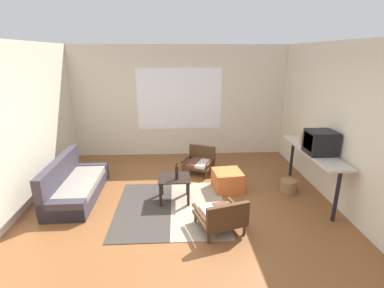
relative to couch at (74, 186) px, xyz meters
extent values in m
plane|color=brown|center=(1.94, -0.78, -0.22)|extent=(7.80, 7.80, 0.00)
cube|color=beige|center=(1.94, 2.28, 1.13)|extent=(5.60, 0.12, 2.70)
cube|color=white|center=(1.94, 2.21, 1.21)|extent=(2.07, 0.01, 1.49)
cube|color=beige|center=(4.60, -0.48, 1.13)|extent=(0.12, 6.60, 2.70)
cube|color=beige|center=(-0.72, -0.48, 1.13)|extent=(0.12, 6.60, 2.70)
cube|color=#38332D|center=(1.29, -0.49, -0.22)|extent=(0.91, 1.87, 0.01)
cube|color=gray|center=(2.20, -0.49, -0.22)|extent=(0.91, 1.87, 0.01)
cube|color=#38333D|center=(0.07, 0.00, -0.11)|extent=(0.73, 1.75, 0.22)
cube|color=gray|center=(0.10, 0.00, 0.05)|extent=(0.63, 1.57, 0.10)
cube|color=#38333D|center=(-0.22, 0.00, 0.20)|extent=(0.16, 1.74, 0.62)
cube|color=#38333D|center=(0.06, 0.78, -0.05)|extent=(0.71, 0.19, 0.33)
cube|color=#38333D|center=(0.08, -0.78, -0.05)|extent=(0.71, 0.19, 0.33)
cube|color=black|center=(1.81, -0.22, 0.21)|extent=(0.55, 0.51, 0.02)
cube|color=black|center=(1.57, 0.00, -0.01)|extent=(0.04, 0.04, 0.42)
cube|color=black|center=(2.04, 0.00, -0.01)|extent=(0.04, 0.04, 0.42)
cube|color=black|center=(1.57, -0.43, -0.01)|extent=(0.04, 0.04, 0.42)
cube|color=black|center=(2.04, -0.43, -0.01)|extent=(0.04, 0.04, 0.42)
cylinder|color=#472D19|center=(2.46, 0.65, -0.14)|extent=(0.04, 0.04, 0.16)
cylinder|color=#472D19|center=(1.99, 0.86, -0.14)|extent=(0.04, 0.04, 0.16)
cylinder|color=#472D19|center=(2.65, 1.09, -0.14)|extent=(0.04, 0.04, 0.16)
cylinder|color=#472D19|center=(2.18, 1.29, -0.14)|extent=(0.04, 0.04, 0.16)
cube|color=#472D19|center=(2.32, 0.97, -0.04)|extent=(0.77, 0.75, 0.05)
cube|color=beige|center=(2.41, 0.91, 0.02)|extent=(0.38, 0.53, 0.06)
cube|color=brown|center=(2.22, 0.99, 0.02)|extent=(0.38, 0.53, 0.06)
cube|color=#472D19|center=(2.42, 1.20, 0.15)|extent=(0.57, 0.30, 0.34)
cube|color=#472D19|center=(2.57, 0.86, 0.08)|extent=(0.27, 0.53, 0.04)
cube|color=#472D19|center=(2.07, 1.08, 0.08)|extent=(0.27, 0.53, 0.04)
cylinder|color=#472D19|center=(2.13, -0.93, -0.14)|extent=(0.04, 0.04, 0.15)
cylinder|color=#472D19|center=(2.66, -0.78, -0.14)|extent=(0.04, 0.04, 0.15)
cylinder|color=#472D19|center=(2.28, -1.45, -0.14)|extent=(0.04, 0.04, 0.15)
cylinder|color=#472D19|center=(2.81, -1.29, -0.14)|extent=(0.04, 0.04, 0.15)
cube|color=#472D19|center=(2.47, -1.11, -0.04)|extent=(0.78, 0.76, 0.05)
cube|color=beige|center=(2.36, -1.12, 0.01)|extent=(0.35, 0.59, 0.06)
cube|color=brown|center=(2.57, -1.06, 0.01)|extent=(0.35, 0.59, 0.06)
cube|color=#472D19|center=(2.55, -1.38, 0.15)|extent=(0.63, 0.24, 0.34)
cube|color=#472D19|center=(2.19, -1.20, 0.07)|extent=(0.21, 0.60, 0.04)
cube|color=#472D19|center=(2.75, -1.03, 0.07)|extent=(0.21, 0.60, 0.04)
cube|color=#D1662D|center=(2.81, 0.15, -0.03)|extent=(0.57, 0.57, 0.37)
cube|color=beige|center=(4.27, -0.14, 0.63)|extent=(0.43, 1.86, 0.04)
cylinder|color=black|center=(4.27, -1.01, 0.20)|extent=(0.06, 0.06, 0.83)
cylinder|color=black|center=(4.27, 0.73, 0.20)|extent=(0.06, 0.06, 0.83)
cube|color=black|center=(4.27, -0.33, 0.85)|extent=(0.45, 0.42, 0.40)
cube|color=black|center=(4.06, -0.33, 0.87)|extent=(0.01, 0.33, 0.28)
cylinder|color=#A87047|center=(4.27, 0.16, 0.76)|extent=(0.24, 0.24, 0.21)
cylinder|color=#A87047|center=(4.27, 0.16, 0.91)|extent=(0.09, 0.09, 0.10)
cylinder|color=black|center=(1.85, -0.29, 0.34)|extent=(0.06, 0.06, 0.23)
cylinder|color=black|center=(1.85, -0.29, 0.48)|extent=(0.03, 0.03, 0.06)
cylinder|color=olive|center=(3.93, -0.02, -0.10)|extent=(0.30, 0.30, 0.24)
camera|label=1|loc=(1.87, -4.75, 2.28)|focal=26.59mm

